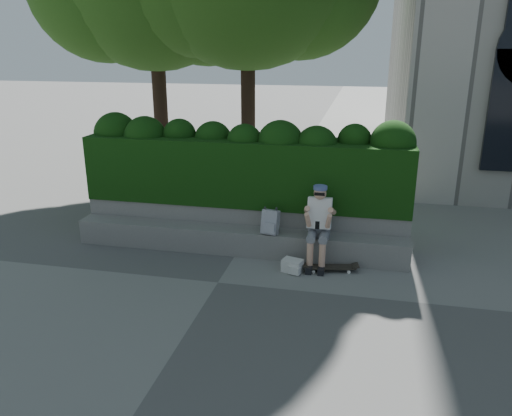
% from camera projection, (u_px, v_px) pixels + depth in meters
% --- Properties ---
extents(ground, '(80.00, 80.00, 0.00)m').
position_uv_depth(ground, '(218.00, 283.00, 7.89)').
color(ground, slate).
rests_on(ground, ground).
extents(bench_ledge, '(6.00, 0.45, 0.45)m').
position_uv_depth(bench_ledge, '(237.00, 241.00, 8.98)').
color(bench_ledge, gray).
rests_on(bench_ledge, ground).
extents(planter_wall, '(6.00, 0.50, 0.75)m').
position_uv_depth(planter_wall, '(243.00, 224.00, 9.37)').
color(planter_wall, gray).
rests_on(planter_wall, ground).
extents(hedge, '(6.00, 1.00, 1.20)m').
position_uv_depth(hedge, '(246.00, 171.00, 9.28)').
color(hedge, black).
rests_on(hedge, planter_wall).
extents(person, '(0.40, 0.76, 1.38)m').
position_uv_depth(person, '(319.00, 222.00, 8.35)').
color(person, slate).
rests_on(person, ground).
extents(skateboard, '(0.85, 0.37, 0.09)m').
position_uv_depth(skateboard, '(331.00, 267.00, 8.26)').
color(skateboard, black).
rests_on(skateboard, ground).
extents(backpack_plaid, '(0.32, 0.22, 0.42)m').
position_uv_depth(backpack_plaid, '(270.00, 222.00, 8.62)').
color(backpack_plaid, silver).
rests_on(backpack_plaid, bench_ledge).
extents(backpack_ground, '(0.37, 0.31, 0.21)m').
position_uv_depth(backpack_ground, '(292.00, 265.00, 8.25)').
color(backpack_ground, silver).
rests_on(backpack_ground, ground).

